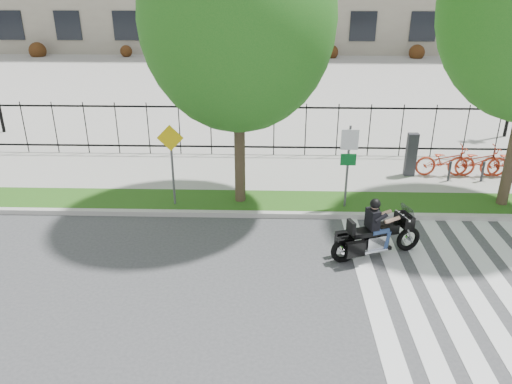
{
  "coord_description": "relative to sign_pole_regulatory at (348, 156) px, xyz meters",
  "views": [
    {
      "loc": [
        -0.12,
        -9.05,
        6.58
      ],
      "look_at": [
        -0.49,
        3.0,
        1.28
      ],
      "focal_mm": 35.0,
      "sensor_mm": 36.0,
      "label": 1
    }
  ],
  "objects": [
    {
      "name": "curb",
      "position": [
        -2.13,
        -0.48,
        -1.66
      ],
      "size": [
        60.0,
        0.2,
        0.15
      ],
      "primitive_type": "cube",
      "color": "#B5B1AA",
      "rests_on": "ground"
    },
    {
      "name": "sidewalk",
      "position": [
        -2.13,
        2.87,
        -1.66
      ],
      "size": [
        60.0,
        3.5,
        0.15
      ],
      "primitive_type": "cube",
      "color": "#A19E96",
      "rests_on": "ground"
    },
    {
      "name": "street_tree_1",
      "position": [
        -3.16,
        0.37,
        3.73
      ],
      "size": [
        5.33,
        5.33,
        8.39
      ],
      "color": "#3C2C20",
      "rests_on": "grass_verge"
    },
    {
      "name": "sign_pole_regulatory",
      "position": [
        0.0,
        0.0,
        0.0
      ],
      "size": [
        0.5,
        0.09,
        2.5
      ],
      "color": "#59595B",
      "rests_on": "grass_verge"
    },
    {
      "name": "ground",
      "position": [
        -2.13,
        -4.58,
        -1.74
      ],
      "size": [
        120.0,
        120.0,
        0.0
      ],
      "primitive_type": "plane",
      "color": "#3D3D3F",
      "rests_on": "ground"
    },
    {
      "name": "plaza",
      "position": [
        -2.13,
        20.42,
        -1.69
      ],
      "size": [
        80.0,
        34.0,
        0.1
      ],
      "primitive_type": "cube",
      "color": "#A19E96",
      "rests_on": "ground"
    },
    {
      "name": "crosswalk_stripes",
      "position": [
        2.7,
        -4.58,
        -1.73
      ],
      "size": [
        5.7,
        8.0,
        0.01
      ],
      "primitive_type": null,
      "color": "silver",
      "rests_on": "ground"
    },
    {
      "name": "motorcycle_rider",
      "position": [
        0.43,
        -2.6,
        -1.1
      ],
      "size": [
        2.41,
        1.21,
        1.93
      ],
      "color": "black",
      "rests_on": "ground"
    },
    {
      "name": "grass_verge",
      "position": [
        -2.13,
        0.37,
        -1.66
      ],
      "size": [
        60.0,
        1.5,
        0.15
      ],
      "primitive_type": "cube",
      "color": "#234B12",
      "rests_on": "ground"
    },
    {
      "name": "iron_fence",
      "position": [
        -2.13,
        4.62,
        -0.59
      ],
      "size": [
        30.0,
        0.06,
        2.0
      ],
      "primitive_type": null,
      "color": "black",
      "rests_on": "sidewalk"
    },
    {
      "name": "sign_pole_warning",
      "position": [
        -5.13,
        0.0,
        0.0
      ],
      "size": [
        0.78,
        0.09,
        2.49
      ],
      "color": "#59595B",
      "rests_on": "grass_verge"
    }
  ]
}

